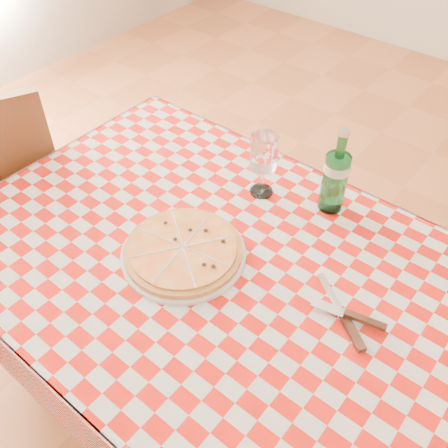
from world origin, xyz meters
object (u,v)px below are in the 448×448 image
object	(u,v)px
dining_table	(215,285)
pizza_plate	(183,250)
water_bottle	(336,171)
wine_glass	(263,165)

from	to	relation	value
dining_table	pizza_plate	distance (m)	0.14
pizza_plate	water_bottle	size ratio (longest dim) A/B	1.26
pizza_plate	water_bottle	bearing A→B (deg)	63.94
water_bottle	wine_glass	bearing A→B (deg)	-159.46
pizza_plate	wine_glass	xyz separation A→B (m)	(0.01, 0.31, 0.07)
dining_table	pizza_plate	bearing A→B (deg)	-150.33
dining_table	wine_glass	distance (m)	0.34
dining_table	wine_glass	bearing A→B (deg)	102.30
pizza_plate	water_bottle	world-z (taller)	water_bottle
dining_table	water_bottle	size ratio (longest dim) A/B	5.04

